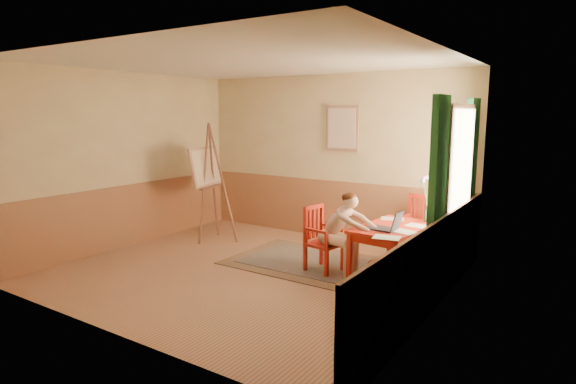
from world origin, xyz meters
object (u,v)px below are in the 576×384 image
Objects in this scene: figure at (341,230)px; laptop at (387,226)px; table at (393,233)px; chair_left at (321,239)px; easel at (208,171)px; chair_back at (418,229)px.

figure is 0.65m from laptop.
laptop is (0.01, -0.26, 0.14)m from table.
figure is (-0.62, -0.24, 0.00)m from table.
easel is (-2.42, 0.40, 0.73)m from chair_left.
chair_back is 1.40m from figure.
figure is at bearing 178.56° from laptop.
laptop is (0.01, -1.26, 0.29)m from chair_back.
easel reaches higher than table.
chair_left is 2.56m from easel.
figure reaches higher than chair_back.
figure is (-0.63, -1.24, 0.15)m from chair_back.
chair_left is at bearing -168.56° from table.
chair_left is 0.94× the size of chair_back.
table is 1.31× the size of chair_back.
table is 0.30m from laptop.
chair_left is 0.45× the size of easel.
table is 1.01m from chair_back.
table is 1.39× the size of chair_left.
chair_back is at bearing 89.59° from table.
laptop reaches higher than chair_left.
chair_left is at bearing -128.61° from chair_back.
table is 0.63× the size of easel.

